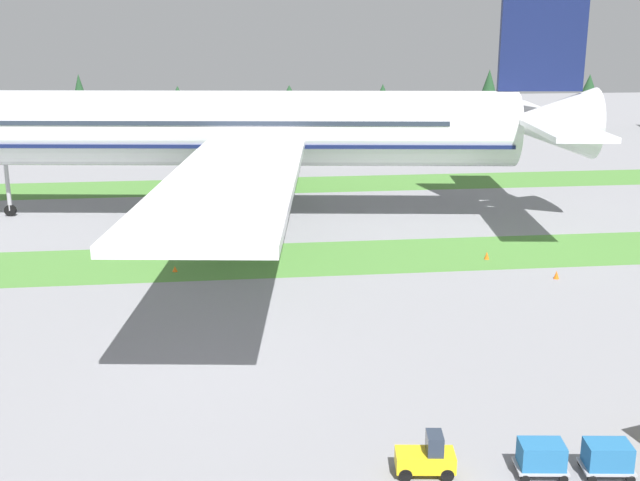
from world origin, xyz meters
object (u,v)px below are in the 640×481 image
object	(u,v)px
taxiway_marker_0	(175,269)
baggage_tug	(427,457)
taxiway_marker_1	(556,275)
taxiway_marker_2	(487,255)
cargo_dolly_second	(607,456)
cargo_dolly_lead	(541,456)
airliner	(246,128)

from	to	relation	value
taxiway_marker_0	baggage_tug	bearing A→B (deg)	-68.19
taxiway_marker_1	baggage_tug	bearing A→B (deg)	-123.22
taxiway_marker_2	cargo_dolly_second	bearing A→B (deg)	-99.60
cargo_dolly_lead	taxiway_marker_1	bearing A→B (deg)	-16.92
cargo_dolly_second	airliner	bearing A→B (deg)	22.83
cargo_dolly_lead	taxiway_marker_2	size ratio (longest dim) A/B	3.60
airliner	baggage_tug	size ratio (longest dim) A/B	31.35
airliner	baggage_tug	world-z (taller)	airliner
baggage_tug	cargo_dolly_second	xyz separation A→B (m)	(7.86, -1.03, 0.10)
baggage_tug	taxiway_marker_1	world-z (taller)	baggage_tug
cargo_dolly_second	taxiway_marker_2	world-z (taller)	cargo_dolly_second
cargo_dolly_lead	cargo_dolly_second	size ratio (longest dim) A/B	1.00
baggage_tug	taxiway_marker_2	world-z (taller)	baggage_tug
airliner	taxiway_marker_2	bearing A→B (deg)	-124.65
cargo_dolly_lead	taxiway_marker_2	distance (m)	33.78
airliner	cargo_dolly_second	xyz separation A→B (m)	(14.03, -51.04, -8.28)
taxiway_marker_1	taxiway_marker_0	bearing A→B (deg)	169.50
cargo_dolly_second	taxiway_marker_1	world-z (taller)	cargo_dolly_second
airliner	cargo_dolly_second	distance (m)	53.58
airliner	taxiway_marker_0	size ratio (longest dim) A/B	188.75
airliner	taxiway_marker_1	bearing A→B (deg)	-127.84
taxiway_marker_1	taxiway_marker_2	distance (m)	6.94
cargo_dolly_second	taxiway_marker_2	bearing A→B (deg)	-2.14
baggage_tug	cargo_dolly_second	bearing A→B (deg)	-90.00
cargo_dolly_second	taxiway_marker_0	distance (m)	38.63
baggage_tug	taxiway_marker_0	xyz separation A→B (m)	(-12.68, 31.68, -0.59)
airliner	taxiway_marker_1	world-z (taller)	airliner
taxiway_marker_1	taxiway_marker_2	size ratio (longest dim) A/B	0.98
cargo_dolly_second	cargo_dolly_lead	bearing A→B (deg)	90.00
baggage_tug	cargo_dolly_lead	distance (m)	5.03
cargo_dolly_lead	taxiway_marker_1	distance (m)	29.44
cargo_dolly_second	taxiway_marker_0	bearing A→B (deg)	39.58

